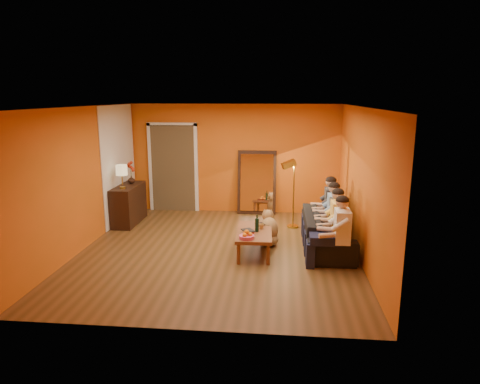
# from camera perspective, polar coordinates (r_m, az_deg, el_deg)

# --- Properties ---
(room_shell) EXTENTS (5.00, 5.50, 2.60)m
(room_shell) POSITION_cam_1_polar(r_m,az_deg,el_deg) (7.97, -2.60, 1.95)
(room_shell) COLOR brown
(room_shell) RESTS_ON ground
(white_accent) EXTENTS (0.02, 1.90, 2.58)m
(white_accent) POSITION_cam_1_polar(r_m,az_deg,el_deg) (9.92, -15.84, 3.63)
(white_accent) COLOR white
(white_accent) RESTS_ON wall_left
(doorway_recess) EXTENTS (1.06, 0.30, 2.10)m
(doorway_recess) POSITION_cam_1_polar(r_m,az_deg,el_deg) (10.68, -8.73, 3.23)
(doorway_recess) COLOR #3F2D19
(doorway_recess) RESTS_ON floor
(door_jamb_left) EXTENTS (0.08, 0.06, 2.20)m
(door_jamb_left) POSITION_cam_1_polar(r_m,az_deg,el_deg) (10.72, -11.84, 3.14)
(door_jamb_left) COLOR white
(door_jamb_left) RESTS_ON wall_back
(door_jamb_right) EXTENTS (0.08, 0.06, 2.20)m
(door_jamb_right) POSITION_cam_1_polar(r_m,az_deg,el_deg) (10.44, -5.85, 3.09)
(door_jamb_right) COLOR white
(door_jamb_right) RESTS_ON wall_back
(door_header) EXTENTS (1.22, 0.06, 0.08)m
(door_header) POSITION_cam_1_polar(r_m,az_deg,el_deg) (10.44, -9.09, 8.92)
(door_header) COLOR white
(door_header) RESTS_ON wall_back
(mirror_frame) EXTENTS (0.92, 0.27, 1.51)m
(mirror_frame) POSITION_cam_1_polar(r_m,az_deg,el_deg) (10.23, 2.26, 1.30)
(mirror_frame) COLOR black
(mirror_frame) RESTS_ON floor
(mirror_glass) EXTENTS (0.78, 0.21, 1.35)m
(mirror_glass) POSITION_cam_1_polar(r_m,az_deg,el_deg) (10.19, 2.25, 1.25)
(mirror_glass) COLOR white
(mirror_glass) RESTS_ON mirror_frame
(sideboard) EXTENTS (0.44, 1.18, 0.85)m
(sideboard) POSITION_cam_1_polar(r_m,az_deg,el_deg) (9.82, -14.61, -1.60)
(sideboard) COLOR black
(sideboard) RESTS_ON floor
(table_lamp) EXTENTS (0.24, 0.24, 0.51)m
(table_lamp) POSITION_cam_1_polar(r_m,az_deg,el_deg) (9.41, -15.46, 1.97)
(table_lamp) COLOR beige
(table_lamp) RESTS_ON sideboard
(sofa) EXTENTS (2.16, 0.85, 0.63)m
(sofa) POSITION_cam_1_polar(r_m,az_deg,el_deg) (8.23, 11.50, -5.02)
(sofa) COLOR black
(sofa) RESTS_ON floor
(coffee_table) EXTENTS (0.67, 1.24, 0.42)m
(coffee_table) POSITION_cam_1_polar(r_m,az_deg,el_deg) (7.77, 1.90, -6.65)
(coffee_table) COLOR brown
(coffee_table) RESTS_ON floor
(floor_lamp) EXTENTS (0.35, 0.31, 1.44)m
(floor_lamp) POSITION_cam_1_polar(r_m,az_deg,el_deg) (9.18, 7.16, -0.38)
(floor_lamp) COLOR gold
(floor_lamp) RESTS_ON floor
(dog) EXTENTS (0.46, 0.63, 0.68)m
(dog) POSITION_cam_1_polar(r_m,az_deg,el_deg) (8.18, 3.90, -4.71)
(dog) COLOR #AC874D
(dog) RESTS_ON floor
(person_far_left) EXTENTS (0.70, 0.44, 1.22)m
(person_far_left) POSITION_cam_1_polar(r_m,az_deg,el_deg) (7.21, 13.43, -5.22)
(person_far_left) COLOR silver
(person_far_left) RESTS_ON sofa
(person_mid_left) EXTENTS (0.70, 0.44, 1.22)m
(person_mid_left) POSITION_cam_1_polar(r_m,az_deg,el_deg) (7.73, 12.89, -3.97)
(person_mid_left) COLOR #FAC753
(person_mid_left) RESTS_ON sofa
(person_mid_right) EXTENTS (0.70, 0.44, 1.22)m
(person_mid_right) POSITION_cam_1_polar(r_m,az_deg,el_deg) (8.26, 12.42, -2.87)
(person_mid_right) COLOR #7D9CC1
(person_mid_right) RESTS_ON sofa
(person_far_right) EXTENTS (0.70, 0.44, 1.22)m
(person_far_right) POSITION_cam_1_polar(r_m,az_deg,el_deg) (8.78, 12.01, -1.91)
(person_far_right) COLOR #2D2C31
(person_far_right) RESTS_ON sofa
(fruit_bowl) EXTENTS (0.26, 0.26, 0.16)m
(fruit_bowl) POSITION_cam_1_polar(r_m,az_deg,el_deg) (7.26, 0.90, -5.64)
(fruit_bowl) COLOR #CE4872
(fruit_bowl) RESTS_ON coffee_table
(wine_bottle) EXTENTS (0.07, 0.07, 0.31)m
(wine_bottle) POSITION_cam_1_polar(r_m,az_deg,el_deg) (7.61, 2.27, -4.19)
(wine_bottle) COLOR black
(wine_bottle) RESTS_ON coffee_table
(tumbler) EXTENTS (0.10, 0.10, 0.09)m
(tumbler) POSITION_cam_1_polar(r_m,az_deg,el_deg) (7.80, 2.85, -4.61)
(tumbler) COLOR #B27F3F
(tumbler) RESTS_ON coffee_table
(laptop) EXTENTS (0.40, 0.33, 0.03)m
(laptop) POSITION_cam_1_polar(r_m,az_deg,el_deg) (8.03, 3.36, -4.35)
(laptop) COLOR black
(laptop) RESTS_ON coffee_table
(book_lower) EXTENTS (0.19, 0.25, 0.02)m
(book_lower) POSITION_cam_1_polar(r_m,az_deg,el_deg) (7.53, 0.44, -5.52)
(book_lower) COLOR black
(book_lower) RESTS_ON coffee_table
(book_mid) EXTENTS (0.21, 0.26, 0.02)m
(book_mid) POSITION_cam_1_polar(r_m,az_deg,el_deg) (7.53, 0.52, -5.36)
(book_mid) COLOR #A92A13
(book_mid) RESTS_ON book_lower
(book_upper) EXTENTS (0.28, 0.30, 0.02)m
(book_upper) POSITION_cam_1_polar(r_m,az_deg,el_deg) (7.50, 0.43, -5.25)
(book_upper) COLOR black
(book_upper) RESTS_ON book_mid
(vase) EXTENTS (0.16, 0.16, 0.17)m
(vase) POSITION_cam_1_polar(r_m,az_deg,el_deg) (9.94, -14.29, 1.61)
(vase) COLOR black
(vase) RESTS_ON sideboard
(flowers) EXTENTS (0.17, 0.17, 0.51)m
(flowers) POSITION_cam_1_polar(r_m,az_deg,el_deg) (9.89, -14.38, 3.25)
(flowers) COLOR #A92A13
(flowers) RESTS_ON vase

